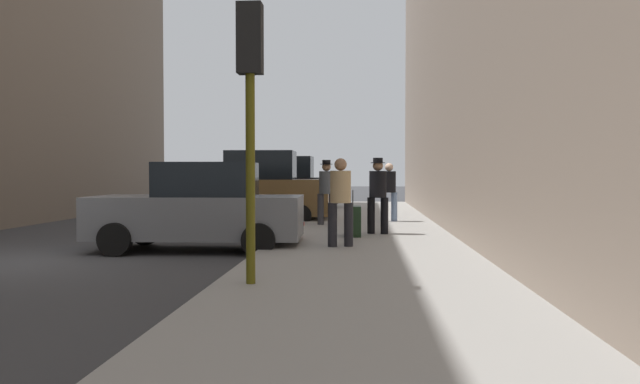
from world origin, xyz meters
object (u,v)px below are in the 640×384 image
object	(u,v)px
pedestrian_with_fedora	(378,192)
rolling_suitcase	(353,221)
parked_bronze_suv	(256,190)
pedestrian_in_jeans	(389,189)
pedestrian_in_tan_coat	(341,197)
parked_black_suv	(284,186)
fire_hydrant	(295,222)
traffic_light	(250,81)
pedestrian_with_beanie	(326,189)
parked_gray_coupe	(200,209)

from	to	relation	value
pedestrian_with_fedora	rolling_suitcase	bearing A→B (deg)	-131.89
parked_bronze_suv	pedestrian_in_jeans	bearing A→B (deg)	-10.69
parked_bronze_suv	pedestrian_in_tan_coat	xyz separation A→B (m)	(2.87, -7.12, 0.07)
parked_black_suv	fire_hydrant	bearing A→B (deg)	-81.65
fire_hydrant	traffic_light	distance (m)	6.11
pedestrian_with_beanie	parked_black_suv	bearing A→B (deg)	104.59
parked_gray_coupe	parked_black_suv	bearing A→B (deg)	90.00
pedestrian_with_beanie	rolling_suitcase	world-z (taller)	pedestrian_with_beanie
parked_bronze_suv	fire_hydrant	world-z (taller)	parked_bronze_suv
traffic_light	pedestrian_in_tan_coat	size ratio (longest dim) A/B	2.11
parked_black_suv	fire_hydrant	size ratio (longest dim) A/B	6.56
parked_bronze_suv	pedestrian_in_tan_coat	bearing A→B (deg)	-68.05
parked_bronze_suv	pedestrian_in_jeans	distance (m)	4.14
parked_black_suv	fire_hydrant	world-z (taller)	parked_black_suv
parked_gray_coupe	parked_black_suv	xyz separation A→B (m)	(-0.00, 13.50, 0.18)
parked_black_suv	fire_hydrant	xyz separation A→B (m)	(1.80, -12.29, -0.54)
pedestrian_in_tan_coat	pedestrian_with_beanie	distance (m)	5.08
parked_gray_coupe	pedestrian_with_fedora	xyz separation A→B (m)	(3.65, 2.19, 0.29)
pedestrian_with_fedora	pedestrian_with_beanie	size ratio (longest dim) A/B	1.00
fire_hydrant	pedestrian_with_beanie	bearing A→B (deg)	81.84
parked_gray_coupe	pedestrian_in_tan_coat	xyz separation A→B (m)	(2.87, -0.38, 0.26)
traffic_light	pedestrian_in_jeans	world-z (taller)	traffic_light
fire_hydrant	rolling_suitcase	xyz separation A→B (m)	(1.27, 0.34, -0.01)
pedestrian_in_jeans	rolling_suitcase	size ratio (longest dim) A/B	1.64
pedestrian_with_fedora	parked_gray_coupe	bearing A→B (deg)	-149.04
fire_hydrant	pedestrian_in_tan_coat	size ratio (longest dim) A/B	0.41
parked_black_suv	pedestrian_in_tan_coat	world-z (taller)	parked_black_suv
pedestrian_with_fedora	fire_hydrant	bearing A→B (deg)	-152.05
traffic_light	parked_bronze_suv	bearing A→B (deg)	99.40
traffic_light	pedestrian_with_fedora	bearing A→B (deg)	74.90
pedestrian_in_jeans	pedestrian_with_fedora	bearing A→B (deg)	-96.29
parked_bronze_suv	pedestrian_with_beanie	distance (m)	3.10
pedestrian_with_fedora	rolling_suitcase	size ratio (longest dim) A/B	1.71
pedestrian_in_tan_coat	fire_hydrant	bearing A→B (deg)	123.82
parked_gray_coupe	pedestrian_with_beanie	distance (m)	5.21
parked_bronze_suv	pedestrian_in_jeans	world-z (taller)	parked_bronze_suv
parked_black_suv	pedestrian_with_beanie	bearing A→B (deg)	-75.41
rolling_suitcase	pedestrian_in_jeans	bearing A→B (deg)	77.38
pedestrian_with_fedora	rolling_suitcase	world-z (taller)	pedestrian_with_fedora
traffic_light	pedestrian_in_jeans	xyz separation A→B (m)	(2.21, 10.43, -1.65)
fire_hydrant	pedestrian_with_fedora	xyz separation A→B (m)	(1.84, 0.98, 0.64)
parked_gray_coupe	pedestrian_with_beanie	bearing A→B (deg)	63.77
parked_bronze_suv	rolling_suitcase	size ratio (longest dim) A/B	4.47
rolling_suitcase	pedestrian_in_tan_coat	bearing A→B (deg)	-96.11
traffic_light	pedestrian_with_beanie	bearing A→B (deg)	87.21
fire_hydrant	pedestrian_in_tan_coat	bearing A→B (deg)	-56.18
parked_bronze_suv	rolling_suitcase	world-z (taller)	parked_bronze_suv
traffic_light	pedestrian_with_beanie	distance (m)	9.28
pedestrian_with_fedora	pedestrian_in_jeans	world-z (taller)	pedestrian_with_fedora
pedestrian_with_beanie	parked_bronze_suv	bearing A→B (deg)	138.00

